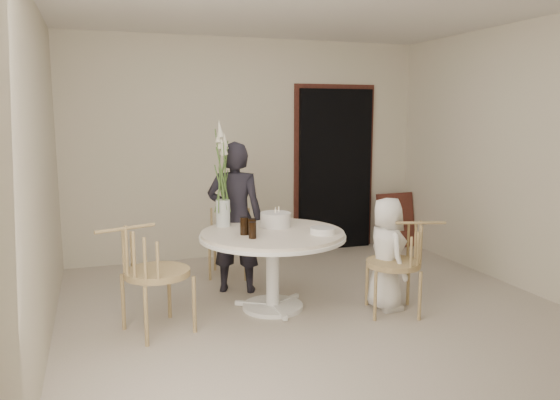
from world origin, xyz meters
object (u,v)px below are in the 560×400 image
object	(u,v)px
table	(273,244)
chair_right	(407,254)
birthday_cake	(275,220)
chair_left	(142,264)
girl	(235,218)
chair_far	(230,225)
boy	(387,254)
flower_vase	(222,179)

from	to	relation	value
table	chair_right	bearing A→B (deg)	-23.48
birthday_cake	chair_left	bearing A→B (deg)	-161.26
chair_left	girl	distance (m)	1.31
chair_far	girl	xyz separation A→B (m)	(-0.11, -0.66, 0.22)
boy	flower_vase	size ratio (longest dim) A/B	1.04
chair_right	flower_vase	distance (m)	1.82
chair_far	boy	distance (m)	1.93
table	flower_vase	bearing A→B (deg)	134.16
chair_right	boy	distance (m)	0.19
chair_right	birthday_cake	world-z (taller)	birthday_cake
chair_right	flower_vase	xyz separation A→B (m)	(-1.48, 0.86, 0.63)
boy	birthday_cake	bearing A→B (deg)	61.15
chair_far	boy	world-z (taller)	boy
table	chair_right	size ratio (longest dim) A/B	1.57
boy	chair_far	bearing A→B (deg)	34.93
boy	table	bearing A→B (deg)	72.48
birthday_cake	chair_far	bearing A→B (deg)	99.17
chair_far	chair_left	xyz separation A→B (m)	(-1.09, -1.51, 0.06)
chair_left	birthday_cake	bearing A→B (deg)	-91.89
chair_right	boy	size ratio (longest dim) A/B	0.82
chair_far	chair_right	size ratio (longest dim) A/B	0.99
flower_vase	boy	bearing A→B (deg)	-27.70
chair_left	table	bearing A→B (deg)	-98.89
chair_right	flower_vase	size ratio (longest dim) A/B	0.85
chair_left	girl	world-z (taller)	girl
table	chair_left	bearing A→B (deg)	-168.27
chair_far	flower_vase	world-z (taller)	flower_vase
table	girl	distance (m)	0.65
girl	boy	bearing A→B (deg)	163.46
girl	flower_vase	size ratio (longest dim) A/B	1.52
table	girl	world-z (taller)	girl
chair_far	chair_left	distance (m)	1.87
chair_left	flower_vase	world-z (taller)	flower_vase
birthday_cake	table	bearing A→B (deg)	-115.56
birthday_cake	boy	bearing A→B (deg)	-29.90
chair_left	chair_far	bearing A→B (deg)	-56.50
table	chair_right	xyz separation A→B (m)	(1.11, -0.48, -0.07)
table	boy	size ratio (longest dim) A/B	1.28
birthday_cake	flower_vase	distance (m)	0.63
chair_far	boy	xyz separation A→B (m)	(1.07, -1.60, -0.02)
chair_far	chair_left	world-z (taller)	chair_left
chair_far	boy	size ratio (longest dim) A/B	0.81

